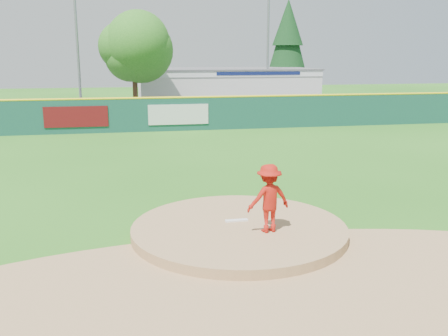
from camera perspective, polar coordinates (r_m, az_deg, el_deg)
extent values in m
plane|color=#286B19|center=(12.95, 1.72, -7.57)|extent=(120.00, 120.00, 0.00)
cylinder|color=#9E774C|center=(12.95, 1.72, -7.57)|extent=(5.50, 5.50, 0.50)
cube|color=white|center=(13.13, 1.44, -6.02)|extent=(0.60, 0.15, 0.04)
cylinder|color=#9E774C|center=(10.28, 5.54, -13.26)|extent=(15.40, 15.40, 0.01)
cube|color=#38383A|center=(39.18, -7.12, 6.18)|extent=(44.00, 16.00, 0.02)
imported|color=#AF170F|center=(12.21, 5.14, -3.46)|extent=(1.19, 0.81, 1.69)
imported|color=silver|center=(35.05, 1.92, 6.53)|extent=(4.88, 3.12, 1.25)
cube|color=silver|center=(44.78, 0.12, 9.15)|extent=(15.00, 8.00, 3.20)
cube|color=white|center=(40.77, 1.25, 10.75)|extent=(15.00, 0.06, 0.55)
cube|color=#0F194C|center=(41.21, 4.02, 10.74)|extent=(7.00, 0.03, 0.28)
cube|color=#59595B|center=(44.70, 0.12, 11.26)|extent=(15.20, 8.20, 0.12)
cube|color=#5F0D10|center=(30.08, -16.55, 5.63)|extent=(3.60, 0.04, 1.20)
cube|color=silver|center=(30.11, -5.22, 6.12)|extent=(3.60, 0.04, 1.20)
cube|color=#15443A|center=(30.15, -5.91, 6.11)|extent=(40.00, 0.10, 2.00)
cylinder|color=yellow|center=(30.05, -5.96, 8.00)|extent=(40.00, 0.14, 0.14)
cylinder|color=#382314|center=(36.97, -10.07, 7.69)|extent=(0.36, 0.36, 2.60)
sphere|color=#387F23|center=(36.83, -10.27, 12.75)|extent=(5.60, 5.60, 5.60)
cylinder|color=#382314|center=(50.48, 7.12, 8.56)|extent=(0.40, 0.40, 1.60)
cone|color=#113A16|center=(50.35, 7.28, 13.96)|extent=(4.40, 4.40, 7.90)
cylinder|color=gray|center=(38.97, -16.45, 13.82)|extent=(0.20, 0.20, 11.00)
cylinder|color=gray|center=(42.47, 5.02, 13.49)|extent=(0.20, 0.20, 10.00)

